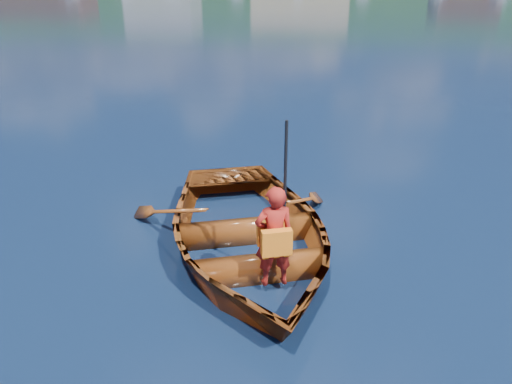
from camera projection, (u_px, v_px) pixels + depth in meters
The scene contains 3 objects.
ground at pixel (191, 271), 6.22m from camera, with size 600.00×600.00×0.00m.
rowboat at pixel (247, 233), 6.51m from camera, with size 4.23×5.01×0.89m.
child_paddler at pixel (274, 237), 5.57m from camera, with size 0.51×0.43×1.90m.
Camera 1 is at (1.45, -5.16, 3.42)m, focal length 35.00 mm.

